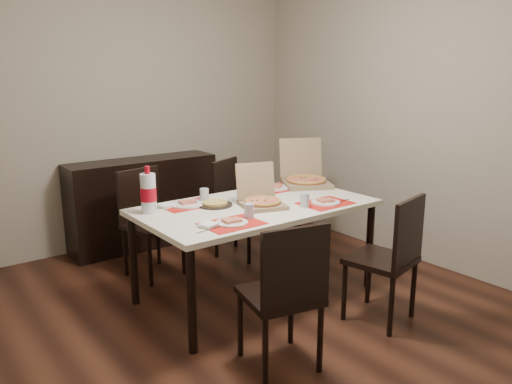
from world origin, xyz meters
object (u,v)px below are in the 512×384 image
pizza_box_center (261,199)px  soda_bottle (148,193)px  chair_far_left (148,218)px  dip_bowl (259,195)px  sideboard (144,203)px  dining_table (256,213)px  chair_near_right (391,254)px  chair_near_left (285,291)px  chair_far_right (235,203)px

pizza_box_center → soda_bottle: size_ratio=1.22×
chair_far_left → pizza_box_center: pizza_box_center is taller
dip_bowl → soda_bottle: 0.95m
sideboard → dining_table: 1.67m
sideboard → chair_near_right: 2.66m
chair_near_left → chair_near_right: 0.98m
sideboard → pizza_box_center: size_ratio=3.56×
pizza_box_center → soda_bottle: soda_bottle is taller
chair_near_right → pizza_box_center: pizza_box_center is taller
chair_far_right → dining_table: bearing=-115.1°
soda_bottle → dip_bowl: bearing=-5.8°
chair_near_right → dip_bowl: size_ratio=8.07×
dining_table → chair_far_left: size_ratio=1.94×
chair_near_left → pizza_box_center: 1.05m
chair_near_right → pizza_box_center: bearing=118.7°
sideboard → dip_bowl: 1.53m
dip_bowl → chair_far_right: bearing=71.1°
dining_table → chair_far_left: 1.06m
dining_table → pizza_box_center: bearing=-86.3°
dining_table → chair_near_right: (0.48, -0.93, -0.17)m
sideboard → chair_near_right: bearing=-75.4°
chair_near_right → chair_far_right: 1.80m
chair_near_left → soda_bottle: 1.31m
sideboard → dining_table: bearing=-83.4°
pizza_box_center → soda_bottle: (-0.76, 0.35, 0.09)m
chair_near_right → soda_bottle: soda_bottle is taller
dining_table → chair_near_left: (-0.50, -0.94, -0.17)m
dip_bowl → chair_near_left: bearing=-120.8°
sideboard → chair_near_left: 2.60m
dining_table → chair_far_right: (0.41, 0.87, -0.17)m
chair_far_right → dip_bowl: chair_far_right is taller
chair_far_left → pizza_box_center: (0.48, -0.99, 0.29)m
chair_far_left → chair_far_right: (0.89, -0.06, 0.00)m
pizza_box_center → sideboard: bearing=96.5°
chair_near_right → soda_bottle: (-1.24, 1.22, 0.38)m
dip_bowl → soda_bottle: bearing=174.2°
dip_bowl → dining_table: bearing=-132.4°
dip_bowl → chair_near_right: bearing=-74.9°
chair_near_right → soda_bottle: 1.78m
chair_far_right → pizza_box_center: 1.05m
chair_near_left → chair_far_left: (0.02, 1.87, 0.00)m
sideboard → soda_bottle: 1.54m
chair_near_left → dip_bowl: size_ratio=8.07×
chair_near_left → soda_bottle: (-0.26, 1.22, 0.38)m
pizza_box_center → dip_bowl: 0.31m
dining_table → chair_far_right: size_ratio=1.94×
chair_near_left → chair_near_right: same height
chair_near_left → chair_far_right: 2.02m
sideboard → dip_bowl: (0.37, -1.45, 0.31)m
chair_near_left → dip_bowl: 1.34m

